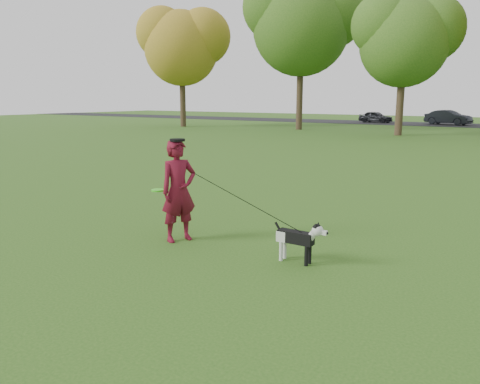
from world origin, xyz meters
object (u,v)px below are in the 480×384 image
Objects in this scene: car_left at (376,117)px; dog at (300,237)px; car_mid at (448,117)px; man at (179,191)px.

dog is at bearing -155.46° from car_left.
man is at bearing -161.58° from car_mid.
car_left reaches higher than dog.
car_mid reaches higher than dog.
man is 40.30m from car_mid.
dog is at bearing -63.59° from man.
man is 41.22m from car_left.
car_mid is at bearing -81.13° from car_left.
car_mid is (6.64, 0.00, 0.10)m from car_left.
man is 2.33m from dog.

